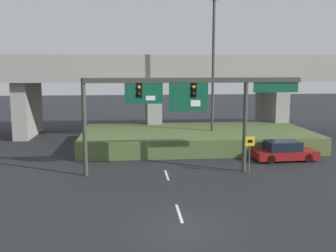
# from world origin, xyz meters

# --- Properties ---
(ground_plane) EXTENTS (160.00, 160.00, 0.00)m
(ground_plane) POSITION_xyz_m (0.00, 0.00, 0.00)
(ground_plane) COLOR black
(lane_markings) EXTENTS (0.14, 35.84, 0.01)m
(lane_markings) POSITION_xyz_m (0.00, 11.36, 0.00)
(lane_markings) COLOR silver
(lane_markings) RESTS_ON ground
(signal_gantry) EXTENTS (14.10, 0.44, 6.25)m
(signal_gantry) POSITION_xyz_m (1.07, 8.39, 5.00)
(signal_gantry) COLOR #383D33
(signal_gantry) RESTS_ON ground
(speed_limit_sign) EXTENTS (0.60, 0.11, 2.56)m
(speed_limit_sign) POSITION_xyz_m (5.32, 7.64, 1.67)
(speed_limit_sign) COLOR #4C4C4C
(speed_limit_sign) RESTS_ON ground
(highway_light_pole_near) EXTENTS (0.70, 0.36, 12.64)m
(highway_light_pole_near) POSITION_xyz_m (4.74, 16.71, 6.70)
(highway_light_pole_near) COLOR #383D33
(highway_light_pole_near) RESTS_ON ground
(overpass_bridge) EXTENTS (44.59, 8.27, 8.02)m
(overpass_bridge) POSITION_xyz_m (0.00, 23.96, 5.63)
(overpass_bridge) COLOR gray
(overpass_bridge) RESTS_ON ground
(grass_embankment) EXTENTS (19.72, 9.60, 1.41)m
(grass_embankment) POSITION_xyz_m (3.43, 17.05, 0.70)
(grass_embankment) COLOR #4C6033
(grass_embankment) RESTS_ON ground
(parked_sedan_near_right) EXTENTS (4.71, 2.08, 1.47)m
(parked_sedan_near_right) POSITION_xyz_m (9.09, 11.24, 0.68)
(parked_sedan_near_right) COLOR maroon
(parked_sedan_near_right) RESTS_ON ground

